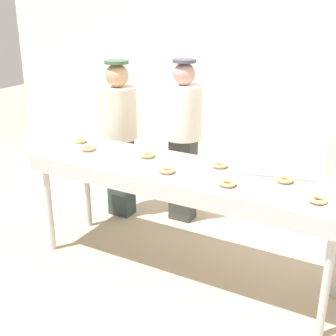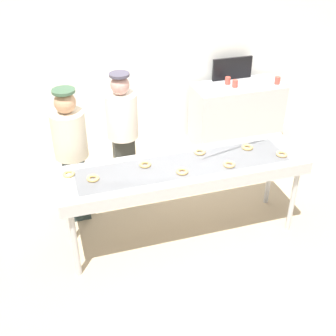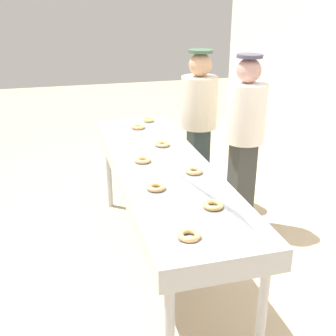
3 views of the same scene
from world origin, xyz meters
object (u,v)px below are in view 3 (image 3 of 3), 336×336
at_px(glazed_donut_5, 149,120).
at_px(glazed_donut_4, 138,127).
at_px(worker_baker, 199,119).
at_px(glazed_donut_1, 156,187).
at_px(glazed_donut_6, 143,160).
at_px(worker_assistant, 244,134).
at_px(glazed_donut_0, 162,144).
at_px(glazed_donut_7, 189,235).
at_px(glazed_donut_2, 213,205).
at_px(fryer_conveyor, 162,172).
at_px(glazed_donut_3, 194,171).

bearing_deg(glazed_donut_5, glazed_donut_4, -34.47).
bearing_deg(glazed_donut_5, worker_baker, 80.62).
height_order(glazed_donut_5, worker_baker, worker_baker).
distance_m(glazed_donut_1, glazed_donut_6, 0.50).
height_order(glazed_donut_6, worker_assistant, worker_assistant).
xyz_separation_m(glazed_donut_0, glazed_donut_1, (0.82, -0.25, 0.00)).
relative_size(glazed_donut_1, glazed_donut_7, 1.00).
bearing_deg(glazed_donut_2, glazed_donut_5, 178.85).
bearing_deg(glazed_donut_0, glazed_donut_6, -36.39).
bearing_deg(fryer_conveyor, worker_assistant, 116.86).
xyz_separation_m(glazed_donut_0, glazed_donut_5, (-0.76, 0.05, 0.00)).
bearing_deg(glazed_donut_2, worker_assistant, 148.00).
bearing_deg(fryer_conveyor, glazed_donut_3, 35.67).
bearing_deg(glazed_donut_0, worker_assistant, 94.78).
bearing_deg(worker_assistant, glazed_donut_7, 153.58).
height_order(glazed_donut_2, glazed_donut_3, same).
bearing_deg(glazed_donut_6, worker_baker, 141.63).
relative_size(glazed_donut_2, worker_assistant, 0.07).
relative_size(glazed_donut_1, glazed_donut_3, 1.00).
height_order(glazed_donut_0, worker_assistant, worker_assistant).
xyz_separation_m(glazed_donut_4, glazed_donut_5, (-0.22, 0.15, 0.00)).
bearing_deg(glazed_donut_5, glazed_donut_3, 0.77).
bearing_deg(glazed_donut_0, glazed_donut_7, -8.96).
xyz_separation_m(fryer_conveyor, glazed_donut_3, (0.24, 0.17, 0.09)).
bearing_deg(glazed_donut_4, glazed_donut_5, 145.53).
distance_m(glazed_donut_0, glazed_donut_3, 0.63).
xyz_separation_m(glazed_donut_4, glazed_donut_6, (0.87, -0.14, 0.00)).
bearing_deg(glazed_donut_6, fryer_conveyor, 65.56).
relative_size(glazed_donut_1, worker_baker, 0.08).
height_order(glazed_donut_1, glazed_donut_6, same).
height_order(glazed_donut_1, worker_assistant, worker_assistant).
distance_m(glazed_donut_3, glazed_donut_6, 0.43).
xyz_separation_m(glazed_donut_3, worker_baker, (-1.30, 0.49, -0.00)).
bearing_deg(glazed_donut_0, glazed_donut_2, 0.71).
bearing_deg(fryer_conveyor, glazed_donut_7, -6.70).
height_order(glazed_donut_2, worker_baker, worker_baker).
distance_m(glazed_donut_1, glazed_donut_4, 1.37).
relative_size(glazed_donut_7, worker_baker, 0.08).
height_order(fryer_conveyor, worker_assistant, worker_assistant).
distance_m(glazed_donut_1, worker_baker, 1.70).
distance_m(glazed_donut_0, glazed_donut_7, 1.45).
height_order(glazed_donut_6, worker_baker, worker_baker).
distance_m(glazed_donut_3, worker_baker, 1.39).
bearing_deg(glazed_donut_0, worker_baker, 140.73).
relative_size(glazed_donut_1, glazed_donut_2, 1.00).
relative_size(worker_baker, worker_assistant, 0.99).
distance_m(glazed_donut_6, glazed_donut_7, 1.12).
relative_size(glazed_donut_3, glazed_donut_4, 1.00).
xyz_separation_m(glazed_donut_4, glazed_donut_7, (1.98, -0.13, 0.00)).
distance_m(glazed_donut_1, glazed_donut_2, 0.43).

